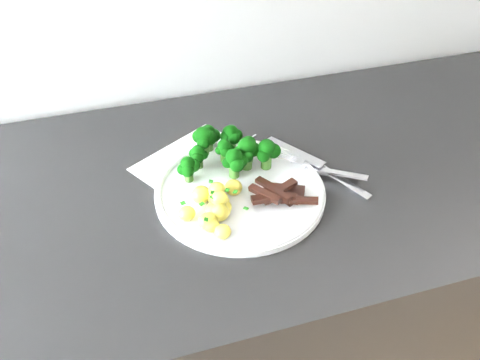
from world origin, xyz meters
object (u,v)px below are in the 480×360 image
object	(u,v)px
beef_strips	(280,194)
counter	(280,324)
broccoli	(228,149)
knife	(329,174)
recipe_paper	(221,177)
potatoes	(215,206)
fork	(323,169)
plate	(240,191)

from	to	relation	value
beef_strips	counter	bearing A→B (deg)	53.68
broccoli	knife	bearing A→B (deg)	-24.45
recipe_paper	potatoes	xyz separation A→B (m)	(-0.03, -0.09, 0.02)
fork	counter	bearing A→B (deg)	147.42
potatoes	beef_strips	size ratio (longest dim) A/B	1.11
knife	counter	bearing A→B (deg)	148.03
recipe_paper	plate	xyz separation A→B (m)	(0.02, -0.05, 0.01)
broccoli	beef_strips	world-z (taller)	broccoli
recipe_paper	beef_strips	world-z (taller)	beef_strips
plate	fork	xyz separation A→B (m)	(0.15, 0.00, 0.01)
recipe_paper	knife	size ratio (longest dim) A/B	1.61
fork	plate	bearing A→B (deg)	-179.25
plate	beef_strips	world-z (taller)	beef_strips
potatoes	broccoli	bearing A→B (deg)	64.79
recipe_paper	plate	distance (m)	0.05
recipe_paper	beef_strips	size ratio (longest dim) A/B	3.22
recipe_paper	fork	distance (m)	0.17
knife	fork	bearing A→B (deg)	150.92
beef_strips	recipe_paper	bearing A→B (deg)	128.99
plate	potatoes	distance (m)	0.07
plate	potatoes	world-z (taller)	potatoes
beef_strips	fork	distance (m)	0.10
fork	knife	world-z (taller)	fork
plate	knife	size ratio (longest dim) A/B	1.35
counter	recipe_paper	xyz separation A→B (m)	(-0.12, 0.02, 0.45)
counter	plate	bearing A→B (deg)	-164.35
broccoli	potatoes	size ratio (longest dim) A/B	1.55
plate	potatoes	bearing A→B (deg)	-141.68
broccoli	beef_strips	distance (m)	0.12
plate	counter	bearing A→B (deg)	15.65
fork	knife	bearing A→B (deg)	-29.08
recipe_paper	broccoli	world-z (taller)	broccoli
counter	recipe_paper	world-z (taller)	recipe_paper
potatoes	counter	bearing A→B (deg)	24.24
plate	fork	world-z (taller)	fork
counter	potatoes	xyz separation A→B (m)	(-0.16, -0.07, 0.47)
counter	potatoes	distance (m)	0.50
broccoli	beef_strips	size ratio (longest dim) A/B	1.72
fork	beef_strips	bearing A→B (deg)	-156.10
beef_strips	potatoes	bearing A→B (deg)	-178.99
potatoes	knife	world-z (taller)	potatoes
beef_strips	fork	bearing A→B (deg)	23.90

